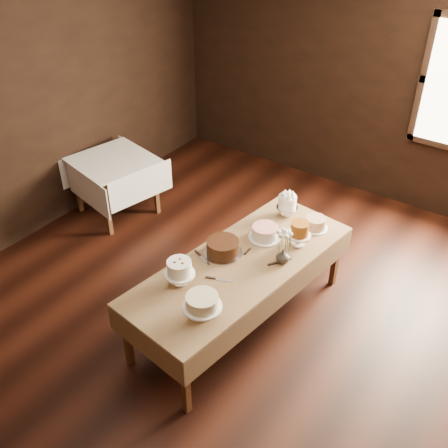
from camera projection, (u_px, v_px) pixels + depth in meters
The scene contains 19 objects.
floor at pixel (212, 316), 5.03m from camera, with size 5.00×6.00×0.01m, color black.
ceiling at pixel (206, 5), 3.43m from camera, with size 5.00×6.00×0.01m, color beige.
wall_back at pixel (361, 82), 6.24m from camera, with size 5.00×0.02×2.80m, color black.
wall_left at pixel (14, 117), 5.42m from camera, with size 0.02×6.00×2.80m, color black.
display_table at pixel (241, 267), 4.63m from camera, with size 1.15×2.32×0.69m.
side_table at pixel (114, 166), 6.15m from camera, with size 1.01×1.01×0.72m.
cake_meringue at pixel (287, 206), 5.15m from camera, with size 0.21×0.21×0.23m.
cake_speckled at pixel (315, 224), 4.99m from camera, with size 0.27×0.27×0.12m.
cake_lattice at pixel (265, 233), 4.87m from camera, with size 0.33×0.33×0.11m.
cake_caramel at pixel (299, 235), 4.75m from camera, with size 0.22×0.22×0.25m.
cake_chocolate at pixel (223, 248), 4.67m from camera, with size 0.35×0.35×0.14m.
cake_swirl at pixel (180, 273), 4.32m from camera, with size 0.29×0.29×0.24m.
cake_cream at pixel (202, 307), 4.01m from camera, with size 0.31×0.31×0.22m.
cake_server_a at pixel (225, 280), 4.40m from camera, with size 0.24×0.03×0.01m, color silver.
cake_server_c at pixel (254, 245), 4.80m from camera, with size 0.24×0.03×0.01m, color silver.
cake_server_d at pixel (285, 261), 4.62m from camera, with size 0.24×0.03×0.01m, color silver.
cake_server_e at pixel (205, 260), 4.62m from camera, with size 0.24×0.03×0.01m, color silver.
flower_vase at pixel (283, 256), 4.57m from camera, with size 0.12×0.12×0.13m, color #2D2823.
flower_bouquet at pixel (284, 239), 4.47m from camera, with size 0.14×0.14×0.20m, color white, non-canonical shape.
Camera 1 is at (2.19, -2.89, 3.59)m, focal length 42.42 mm.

